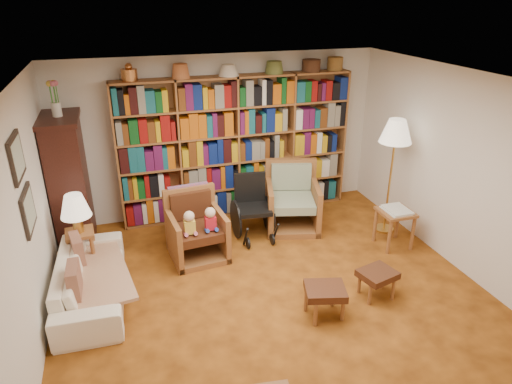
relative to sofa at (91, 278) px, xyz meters
name	(u,v)px	position (x,y,z in m)	size (l,w,h in m)	color
floor	(273,295)	(2.05, -0.59, -0.26)	(5.00, 5.00, 0.00)	#A95C1A
ceiling	(277,84)	(2.05, -0.59, 2.24)	(5.00, 5.00, 0.00)	white
wall_back	(222,136)	(2.05, 1.91, 0.99)	(5.00, 5.00, 0.00)	silver
wall_front	(413,364)	(2.05, -3.09, 0.99)	(5.00, 5.00, 0.00)	silver
wall_left	(24,233)	(-0.45, -0.59, 0.99)	(5.00, 5.00, 0.00)	silver
wall_right	(465,175)	(4.55, -0.59, 0.99)	(5.00, 5.00, 0.00)	silver
bookshelf	(237,143)	(2.25, 1.74, 0.91)	(3.60, 0.30, 2.42)	#925A2D
curio_cabinet	(69,182)	(-0.20, 1.41, 0.69)	(0.50, 0.95, 2.40)	#37140F
framed_pictures	(23,184)	(-0.43, -0.29, 1.36)	(0.03, 0.52, 0.97)	black
sofa	(91,278)	(0.00, 0.00, 0.00)	(0.71, 1.81, 0.53)	white
sofa_throw	(95,275)	(0.05, 0.00, 0.04)	(0.73, 1.37, 0.04)	beige
cushion_left	(78,251)	(-0.13, 0.35, 0.19)	(0.11, 0.36, 0.36)	maroon
cushion_right	(75,284)	(-0.13, -0.35, 0.19)	(0.12, 0.38, 0.38)	maroon
side_table_lamp	(82,244)	(-0.10, 0.59, 0.15)	(0.37, 0.37, 0.59)	#925A2D
table_lamp	(75,207)	(-0.10, 0.59, 0.67)	(0.37, 0.37, 0.50)	gold
armchair_leather	(196,229)	(1.36, 0.64, 0.11)	(0.79, 0.83, 0.92)	#925A2D
armchair_sage	(290,202)	(2.89, 1.06, 0.11)	(1.00, 1.01, 0.98)	#925A2D
wheelchair	(253,208)	(2.25, 0.91, 0.16)	(0.54, 0.75, 0.94)	black
floor_lamp	(396,136)	(4.20, 0.45, 1.22)	(0.46, 0.46, 1.72)	gold
side_table_papers	(395,217)	(4.05, 0.01, 0.18)	(0.45, 0.45, 0.57)	#925A2D
footstool_a	(325,293)	(2.46, -1.11, 0.04)	(0.52, 0.47, 0.37)	#4A2213
footstool_b	(377,276)	(3.20, -0.97, 0.02)	(0.48, 0.43, 0.34)	#4A2213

